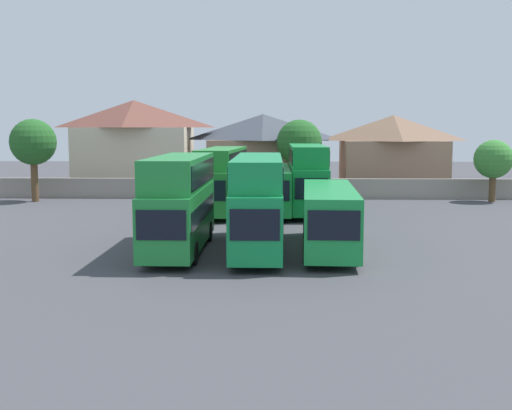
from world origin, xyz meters
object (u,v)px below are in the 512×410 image
tree_right_of_lot (33,143)px  bus_2 (258,198)px  house_terrace_left (135,145)px  bus_1 (180,198)px  bus_4 (222,177)px  bus_6 (307,175)px  house_terrace_right (393,153)px  bus_5 (272,187)px  house_terrace_centre (263,152)px  tree_behind_wall (493,160)px  bus_3 (329,215)px  tree_left_of_lot (299,143)px

tree_right_of_lot → bus_2: bearing=-47.6°
bus_2 → house_terrace_left: (-13.14, 31.34, 1.87)m
bus_1 → bus_2: bearing=98.8°
bus_2 → bus_4: (-3.08, 14.69, -0.02)m
bus_4 → bus_6: 6.36m
house_terrace_left → house_terrace_right: 25.68m
bus_5 → house_terrace_centre: 17.08m
bus_5 → bus_2: bearing=-3.1°
house_terrace_left → bus_5: bearing=-50.0°
house_terrace_centre → tree_behind_wall: bearing=-25.1°
house_terrace_left → bus_3: bearing=-61.9°
house_terrace_right → bus_5: bearing=-125.6°
house_terrace_centre → tree_left_of_lot: (3.44, -4.78, 1.03)m
bus_5 → bus_3: bearing=10.7°
house_terrace_centre → tree_behind_wall: (19.79, -9.28, -0.30)m
house_terrace_centre → tree_right_of_lot: bearing=-152.1°
bus_3 → house_terrace_centre: bearing=-170.3°
tree_behind_wall → bus_4: bearing=-160.8°
house_terrace_right → tree_left_of_lot: size_ratio=1.47×
bus_6 → tree_right_of_lot: tree_right_of_lot is taller
tree_left_of_lot → bus_2: bearing=-96.6°
house_terrace_right → tree_right_of_lot: size_ratio=1.47×
bus_1 → bus_6: (7.26, 15.55, 0.07)m
bus_1 → tree_behind_wall: tree_behind_wall is taller
tree_left_of_lot → bus_6: bearing=-89.3°
bus_4 → bus_5: (3.76, 0.19, -0.79)m
house_terrace_left → house_terrace_centre: size_ratio=1.03×
bus_3 → tree_behind_wall: size_ratio=2.12×
tree_left_of_lot → tree_right_of_lot: bearing=-166.5°
bus_2 → tree_right_of_lot: 29.28m
bus_2 → bus_4: bus_2 is taller
bus_2 → house_terrace_right: 33.85m
bus_4 → house_terrace_left: bearing=-145.0°
bus_5 → bus_6: bearing=91.4°
bus_4 → house_terrace_centre: house_terrace_centre is taller
bus_3 → house_terrace_right: size_ratio=1.08×
bus_1 → house_terrace_left: bearing=-163.5°
bus_1 → house_terrace_left: 33.26m
bus_3 → house_terrace_centre: size_ratio=1.01×
bus_1 → tree_left_of_lot: 28.61m
bus_6 → house_terrace_right: size_ratio=1.05×
bus_2 → bus_5: bus_2 is taller
bus_3 → tree_right_of_lot: (-23.36, 21.65, 3.17)m
bus_1 → bus_6: 17.16m
bus_3 → bus_6: (-0.39, 15.08, 0.96)m
bus_5 → house_terrace_right: bearing=143.9°
house_terrace_left → bus_1: bearing=-74.0°
bus_3 → bus_5: bus_5 is taller
bus_3 → bus_5: (-2.98, 14.99, 0.05)m
bus_4 → house_terrace_left: 19.54m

